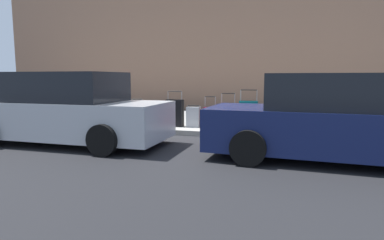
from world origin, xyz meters
The scene contains 19 objects.
ground_plane centered at (0.00, 0.00, 0.00)m, with size 40.00×40.00×0.00m, color black.
sidewalk_curb centered at (0.00, -2.50, 0.07)m, with size 18.00×5.00×0.14m, color #9E9B93.
building_facade_sidewalk_side centered at (0.00, -8.42, 5.17)m, with size 24.00×3.00×10.33m, color #936B51.
suitcase_black_0 centered at (-3.59, -0.59, 0.40)m, with size 0.44×0.20×0.81m.
suitcase_navy_1 centered at (-3.05, -0.61, 0.45)m, with size 0.43×0.22×0.69m.
suitcase_olive_2 centered at (-2.46, -0.60, 0.41)m, with size 0.51×0.23×0.76m.
suitcase_teal_3 centered at (-1.85, -0.60, 0.53)m, with size 0.50×0.25×1.09m.
suitcase_red_4 centered at (-1.28, -0.70, 0.49)m, with size 0.43×0.26×0.99m.
suitcase_maroon_5 centered at (-0.78, -0.69, 0.43)m, with size 0.36×0.23×0.89m.
suitcase_silver_6 centered at (-0.30, -0.68, 0.43)m, with size 0.39×0.24×0.63m.
suitcase_black_7 centered at (0.25, -0.66, 0.53)m, with size 0.49×0.25×1.03m.
suitcase_navy_8 centered at (0.86, -0.65, 0.40)m, with size 0.51×0.23×0.58m.
suitcase_olive_9 centered at (1.41, -0.60, 0.43)m, with size 0.37×0.23×0.78m.
suitcase_teal_10 centered at (1.94, -0.60, 0.53)m, with size 0.49×0.25×1.06m.
suitcase_red_11 centered at (2.54, -0.59, 0.52)m, with size 0.49×0.25×0.98m.
fire_hydrant centered at (3.53, -0.67, 0.56)m, with size 0.39×0.21×0.81m.
bollard_post centered at (4.17, -0.52, 0.48)m, with size 0.13×0.13×0.69m, color brown.
parked_car_navy_0 centered at (-3.72, 1.74, 0.75)m, with size 4.73×2.09×1.61m.
parked_car_silver_1 centered at (2.03, 1.74, 0.78)m, with size 4.67×1.99×1.66m.
Camera 1 is at (-2.91, 8.19, 1.54)m, focal length 30.74 mm.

